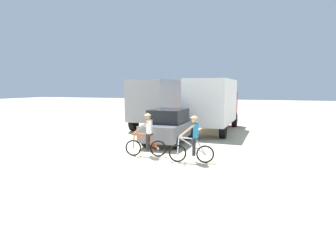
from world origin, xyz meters
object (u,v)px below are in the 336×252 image
(box_truck_avon_van, at_px, (214,103))
(bicycle_spare, at_px, (171,137))
(cyclist_orange_shirt, at_px, (147,136))
(cyclist_cowboy_hat, at_px, (193,141))
(sedan_parked, at_px, (169,126))
(box_truck_grey_hauler, at_px, (160,101))

(box_truck_avon_van, distance_m, bicycle_spare, 5.27)
(cyclist_orange_shirt, height_order, bicycle_spare, cyclist_orange_shirt)
(cyclist_orange_shirt, distance_m, cyclist_cowboy_hat, 2.07)
(cyclist_orange_shirt, height_order, cyclist_cowboy_hat, same)
(sedan_parked, bearing_deg, cyclist_orange_shirt, -88.88)
(sedan_parked, xyz_separation_m, bicycle_spare, (0.19, -0.32, -0.48))
(box_truck_grey_hauler, xyz_separation_m, bicycle_spare, (2.77, -5.78, -1.48))
(cyclist_orange_shirt, bearing_deg, box_truck_avon_van, 79.71)
(cyclist_orange_shirt, xyz_separation_m, bicycle_spare, (0.13, 2.70, -0.45))
(cyclist_orange_shirt, bearing_deg, box_truck_grey_hauler, 107.32)
(box_truck_avon_van, bearing_deg, bicycle_spare, -104.32)
(sedan_parked, distance_m, cyclist_orange_shirt, 3.02)
(box_truck_avon_van, distance_m, sedan_parked, 4.90)
(sedan_parked, relative_size, cyclist_cowboy_hat, 2.31)
(cyclist_orange_shirt, bearing_deg, bicycle_spare, 87.25)
(box_truck_avon_van, xyz_separation_m, cyclist_orange_shirt, (-1.38, -7.60, -1.03))
(box_truck_avon_van, bearing_deg, cyclist_cowboy_hat, -85.22)
(box_truck_grey_hauler, relative_size, box_truck_avon_van, 1.00)
(cyclist_cowboy_hat, relative_size, bicycle_spare, 1.24)
(sedan_parked, distance_m, cyclist_cowboy_hat, 3.96)
(box_truck_grey_hauler, height_order, cyclist_orange_shirt, box_truck_grey_hauler)
(sedan_parked, relative_size, cyclist_orange_shirt, 2.31)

